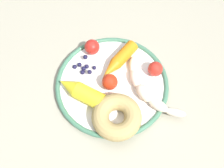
# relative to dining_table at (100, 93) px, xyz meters

# --- Properties ---
(ground_plane) EXTENTS (6.00, 6.00, 0.00)m
(ground_plane) POSITION_rel_dining_table_xyz_m (0.00, 0.00, -0.66)
(ground_plane) COLOR brown
(dining_table) EXTENTS (1.25, 0.75, 0.75)m
(dining_table) POSITION_rel_dining_table_xyz_m (0.00, 0.00, 0.00)
(dining_table) COLOR #9D9884
(dining_table) RESTS_ON ground_plane
(plate) EXTENTS (0.28, 0.28, 0.02)m
(plate) POSITION_rel_dining_table_xyz_m (-0.02, 0.04, 0.10)
(plate) COLOR white
(plate) RESTS_ON dining_table
(banana) EXTENTS (0.08, 0.21, 0.03)m
(banana) POSITION_rel_dining_table_xyz_m (-0.08, 0.10, 0.12)
(banana) COLOR beige
(banana) RESTS_ON plate
(carrot_orange) EXTENTS (0.12, 0.08, 0.03)m
(carrot_orange) POSITION_rel_dining_table_xyz_m (-0.06, -0.01, 0.12)
(carrot_orange) COLOR orange
(carrot_orange) RESTS_ON plate
(carrot_yellow) EXTENTS (0.10, 0.12, 0.04)m
(carrot_yellow) POSITION_rel_dining_table_xyz_m (0.06, 0.03, 0.12)
(carrot_yellow) COLOR yellow
(carrot_yellow) RESTS_ON plate
(donut) EXTENTS (0.16, 0.16, 0.04)m
(donut) POSITION_rel_dining_table_xyz_m (0.02, 0.13, 0.12)
(donut) COLOR tan
(donut) RESTS_ON plate
(blueberry_pile) EXTENTS (0.05, 0.06, 0.02)m
(blueberry_pile) POSITION_rel_dining_table_xyz_m (0.02, -0.04, 0.11)
(blueberry_pile) COLOR #191638
(blueberry_pile) RESTS_ON plate
(tomato_near) EXTENTS (0.04, 0.04, 0.04)m
(tomato_near) POSITION_rel_dining_table_xyz_m (-0.01, 0.04, 0.12)
(tomato_near) COLOR red
(tomato_near) RESTS_ON plate
(tomato_mid) EXTENTS (0.04, 0.04, 0.04)m
(tomato_mid) POSITION_rel_dining_table_xyz_m (-0.13, 0.06, 0.12)
(tomato_mid) COLOR red
(tomato_mid) RESTS_ON plate
(tomato_far) EXTENTS (0.04, 0.04, 0.04)m
(tomato_far) POSITION_rel_dining_table_xyz_m (-0.02, -0.07, 0.12)
(tomato_far) COLOR red
(tomato_far) RESTS_ON plate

